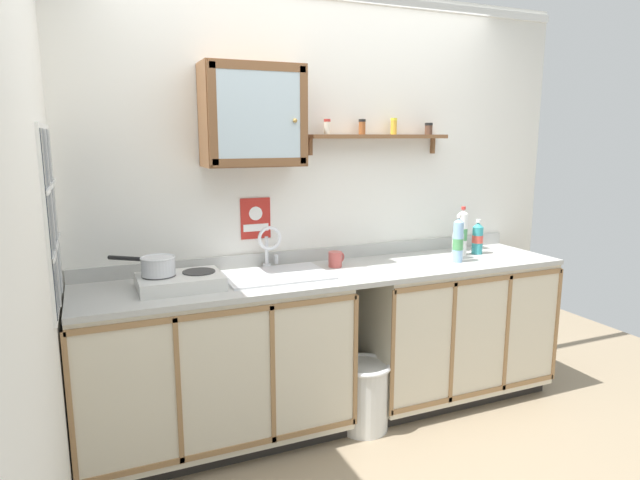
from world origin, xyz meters
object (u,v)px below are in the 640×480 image
bottle_water_clear_2 (458,243)px  trash_bin (364,394)px  bottle_opaque_white_0 (462,233)px  wall_cabinet (253,116)px  bottle_detergent_teal_1 (477,238)px  warning_sign (256,219)px  hot_plate_stove (180,281)px  mug (336,259)px  saucepan (157,265)px  bottle_water_blue_3 (458,241)px  sink (276,282)px

bottle_water_clear_2 → trash_bin: size_ratio=0.52×
bottle_opaque_white_0 → wall_cabinet: size_ratio=0.58×
bottle_detergent_teal_1 → warning_sign: (-1.46, 0.24, 0.18)m
hot_plate_stove → warning_sign: size_ratio=1.75×
trash_bin → mug: bearing=101.8°
hot_plate_stove → saucepan: size_ratio=1.32×
mug → wall_cabinet: 0.97m
bottle_water_blue_3 → trash_bin: bearing=-172.1°
bottle_water_clear_2 → trash_bin: bottle_water_clear_2 is taller
bottle_detergent_teal_1 → warning_sign: size_ratio=0.95×
bottle_opaque_white_0 → warning_sign: bearing=170.1°
bottle_detergent_teal_1 → trash_bin: (-0.97, -0.24, -0.82)m
bottle_detergent_teal_1 → sink: bearing=-179.0°
bottle_detergent_teal_1 → trash_bin: size_ratio=0.57×
mug → wall_cabinet: wall_cabinet is taller
hot_plate_stove → bottle_water_clear_2: bottle_water_clear_2 is taller
hot_plate_stove → bottle_opaque_white_0: (1.84, 0.08, 0.11)m
wall_cabinet → trash_bin: wall_cabinet is taller
bottle_opaque_white_0 → warning_sign: warning_sign is taller
trash_bin → bottle_water_blue_3: bearing=7.9°
bottle_opaque_white_0 → mug: bearing=178.0°
saucepan → bottle_water_clear_2: size_ratio=1.50×
bottle_water_blue_3 → wall_cabinet: wall_cabinet is taller
sink → bottle_detergent_teal_1: (1.43, 0.02, 0.14)m
bottle_water_clear_2 → wall_cabinet: size_ratio=0.39×
hot_plate_stove → mug: bearing=6.8°
hot_plate_stove → trash_bin: bearing=-9.5°
saucepan → wall_cabinet: bearing=15.7°
wall_cabinet → trash_bin: size_ratio=1.36×
saucepan → trash_bin: size_ratio=0.78×
saucepan → trash_bin: saucepan is taller
bottle_water_clear_2 → trash_bin: (-0.76, -0.18, -0.81)m
hot_plate_stove → trash_bin: (1.00, -0.17, -0.75)m
bottle_opaque_white_0 → bottle_water_clear_2: bearing=-140.7°
bottle_detergent_teal_1 → trash_bin: bearing=-165.9°
sink → wall_cabinet: 0.94m
saucepan → bottle_detergent_teal_1: (2.07, 0.05, -0.02)m
saucepan → bottle_water_blue_3: (1.80, -0.10, 0.01)m
warning_sign → saucepan: bearing=-154.8°
trash_bin → bottle_detergent_teal_1: bearing=14.1°
hot_plate_stove → wall_cabinet: wall_cabinet is taller
warning_sign → bottle_water_clear_2: bearing=-13.7°
bottle_water_blue_3 → bottle_water_clear_2: bearing=52.4°
saucepan → warning_sign: 0.70m
hot_plate_stove → wall_cabinet: size_ratio=0.76×
bottle_water_clear_2 → mug: (-0.82, 0.10, -0.05)m
sink → trash_bin: size_ratio=1.42×
sink → bottle_water_clear_2: 1.23m
bottle_water_clear_2 → bottle_opaque_white_0: bearing=39.3°
sink → mug: sink is taller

